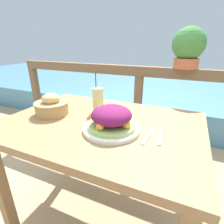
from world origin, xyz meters
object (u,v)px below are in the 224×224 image
object	(u,v)px
bread_basket	(52,106)
drink_glass	(98,100)
salad_plate	(111,120)
potted_plant	(188,47)

from	to	relation	value
bread_basket	drink_glass	bearing A→B (deg)	30.88
salad_plate	potted_plant	xyz separation A→B (m)	(0.29, 0.88, 0.34)
salad_plate	potted_plant	world-z (taller)	potted_plant
salad_plate	bread_basket	world-z (taller)	same
salad_plate	drink_glass	world-z (taller)	drink_glass
bread_basket	potted_plant	world-z (taller)	potted_plant
drink_glass	bread_basket	world-z (taller)	drink_glass
salad_plate	potted_plant	bearing A→B (deg)	71.96
salad_plate	drink_glass	distance (m)	0.28
bread_basket	potted_plant	bearing A→B (deg)	48.68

